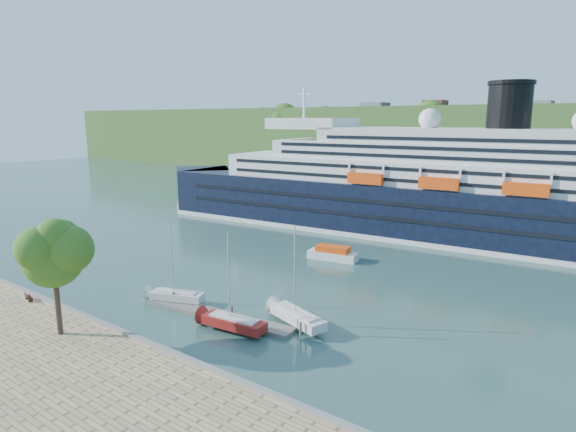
# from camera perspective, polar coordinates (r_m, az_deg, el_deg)

# --- Properties ---
(ground) EXTENTS (400.00, 400.00, 0.00)m
(ground) POSITION_cam_1_polar(r_m,az_deg,el_deg) (47.97, -18.85, -13.95)
(ground) COLOR #2E534B
(ground) RESTS_ON ground
(far_hillside) EXTENTS (400.00, 50.00, 24.00)m
(far_hillside) POSITION_cam_1_polar(r_m,az_deg,el_deg) (173.21, 24.18, 7.81)
(far_hillside) COLOR #345823
(far_hillside) RESTS_ON ground
(quay_coping) EXTENTS (220.00, 0.50, 0.30)m
(quay_coping) POSITION_cam_1_polar(r_m,az_deg,el_deg) (47.39, -19.15, -12.77)
(quay_coping) COLOR slate
(quay_coping) RESTS_ON promenade
(cruise_ship) EXTENTS (116.05, 25.91, 25.84)m
(cruise_ship) POSITION_cam_1_polar(r_m,az_deg,el_deg) (85.75, 16.18, 6.23)
(cruise_ship) COLOR black
(cruise_ship) RESTS_ON ground
(park_bench) EXTENTS (1.50, 0.86, 0.90)m
(park_bench) POSITION_cam_1_polar(r_m,az_deg,el_deg) (58.99, -28.36, -8.38)
(park_bench) COLOR #452113
(park_bench) RESTS_ON promenade
(promenade_tree) EXTENTS (7.03, 7.03, 11.65)m
(promenade_tree) POSITION_cam_1_polar(r_m,az_deg,el_deg) (47.33, -25.94, -6.01)
(promenade_tree) COLOR #2C5817
(promenade_tree) RESTS_ON promenade
(floating_pontoon) EXTENTS (17.98, 3.92, 0.40)m
(floating_pontoon) POSITION_cam_1_polar(r_m,az_deg,el_deg) (51.27, -8.45, -11.50)
(floating_pontoon) COLOR slate
(floating_pontoon) RESTS_ON ground
(sailboat_white_near) EXTENTS (6.83, 4.07, 8.54)m
(sailboat_white_near) POSITION_cam_1_polar(r_m,az_deg,el_deg) (54.14, -13.17, -5.84)
(sailboat_white_near) COLOR silver
(sailboat_white_near) RESTS_ON ground
(sailboat_red) EXTENTS (7.36, 2.81, 9.26)m
(sailboat_red) POSITION_cam_1_polar(r_m,az_deg,el_deg) (45.94, -6.51, -8.28)
(sailboat_red) COLOR maroon
(sailboat_red) RESTS_ON ground
(sailboat_white_far) EXTENTS (7.77, 4.27, 9.67)m
(sailboat_white_far) POSITION_cam_1_polar(r_m,az_deg,el_deg) (46.78, 1.20, -7.57)
(sailboat_white_far) COLOR silver
(sailboat_white_far) RESTS_ON ground
(tender_launch) EXTENTS (7.58, 3.63, 2.01)m
(tender_launch) POSITION_cam_1_polar(r_m,az_deg,el_deg) (70.18, 5.34, -4.36)
(tender_launch) COLOR #ED470D
(tender_launch) RESTS_ON ground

